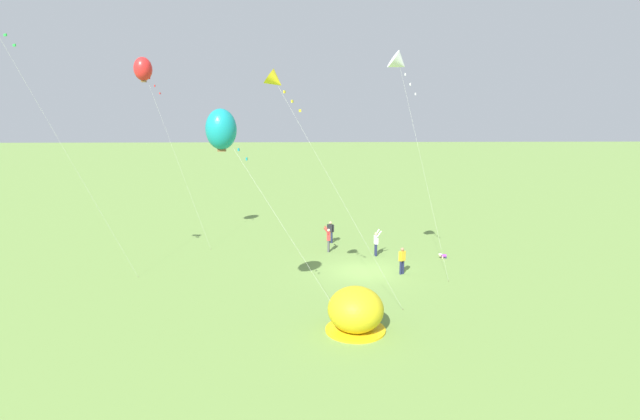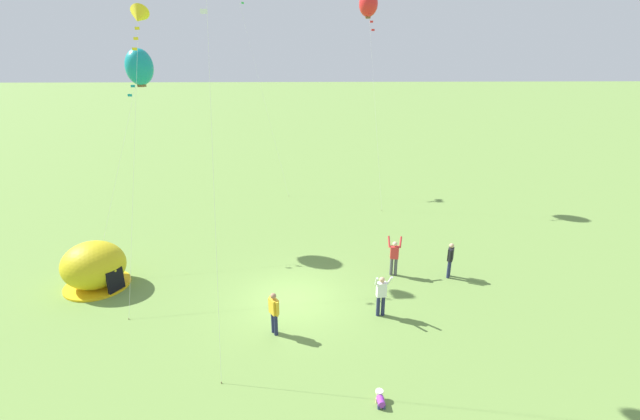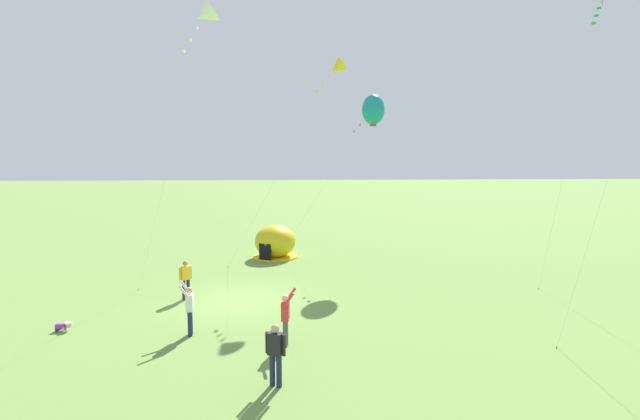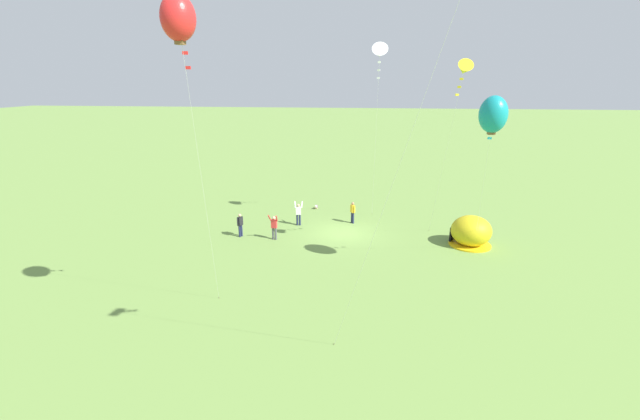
% 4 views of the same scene
% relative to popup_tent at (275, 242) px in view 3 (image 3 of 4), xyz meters
% --- Properties ---
extents(ground_plane, '(300.00, 300.00, 0.00)m').
position_rel_popup_tent_xyz_m(ground_plane, '(8.82, -1.45, -1.00)').
color(ground_plane, olive).
extents(popup_tent, '(2.81, 2.81, 2.10)m').
position_rel_popup_tent_xyz_m(popup_tent, '(0.00, 0.00, 0.00)').
color(popup_tent, gold).
rests_on(popup_tent, ground).
extents(toddler_crawling, '(0.27, 0.55, 0.32)m').
position_rel_popup_tent_xyz_m(toddler_crawling, '(11.63, -7.35, -0.82)').
color(toddler_crawling, purple).
rests_on(toddler_crawling, ground).
extents(person_flying_kite, '(0.68, 0.51, 1.89)m').
position_rel_popup_tent_xyz_m(person_flying_kite, '(12.40, -2.76, 0.00)').
color(person_flying_kite, '#1E2347').
rests_on(person_flying_kite, ground).
extents(person_with_toddler, '(0.41, 0.51, 1.72)m').
position_rel_popup_tent_xyz_m(person_with_toddler, '(8.24, -3.79, -0.03)').
color(person_with_toddler, '#1E2347').
rests_on(person_with_toddler, ground).
extents(person_watching_sky, '(0.38, 0.54, 1.72)m').
position_rel_popup_tent_xyz_m(person_watching_sky, '(16.13, 0.27, -0.03)').
color(person_watching_sky, '#1E2347').
rests_on(person_watching_sky, ground).
extents(person_near_tent, '(0.67, 0.52, 1.89)m').
position_rel_popup_tent_xyz_m(person_near_tent, '(13.57, 0.56, 0.00)').
color(person_near_tent, '#4C4C51').
rests_on(person_near_tent, ground).
extents(kite_green, '(4.21, 5.56, 15.10)m').
position_rel_popup_tent_xyz_m(kite_green, '(4.65, 17.48, 13.09)').
color(kite_green, silver).
rests_on(kite_green, ground).
extents(kite_white, '(1.14, 4.08, 13.37)m').
position_rel_popup_tent_xyz_m(kite_white, '(6.61, -2.94, 11.68)').
color(kite_white, silver).
rests_on(kite_white, ground).
extents(kite_yellow, '(0.87, 6.94, 11.98)m').
position_rel_popup_tent_xyz_m(kite_yellow, '(2.14, 3.65, 10.42)').
color(kite_yellow, silver).
rests_on(kite_yellow, ground).
extents(kite_teal, '(1.99, 6.51, 10.17)m').
position_rel_popup_tent_xyz_m(kite_teal, '(1.01, 6.04, 8.25)').
color(kite_teal, silver).
rests_on(kite_teal, ground).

